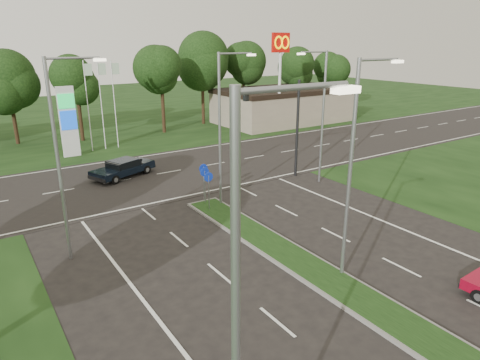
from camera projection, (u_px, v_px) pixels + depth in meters
verge_far at (64, 117)px, 56.71m from camera, size 160.00×50.00×0.02m
cross_road at (157, 174)px, 32.16m from camera, size 160.00×12.00×0.02m
median_kerb at (366, 303)px, 16.31m from camera, size 2.00×26.00×0.12m
commercial_building at (284, 105)px, 52.62m from camera, size 16.00×9.00×4.00m
streetlight_median_near at (354, 161)px, 16.86m from camera, size 2.53×0.22×9.00m
streetlight_median_far at (223, 122)px, 24.78m from camera, size 2.53×0.22×9.00m
streetlight_left_near at (246, 321)px, 7.22m from camera, size 2.53×0.22×9.00m
streetlight_left_far at (62, 151)px, 18.30m from camera, size 2.53×0.22×9.00m
streetlight_right_far at (321, 111)px, 28.88m from camera, size 2.53×0.22×9.00m
traffic_signal at (284, 115)px, 29.75m from camera, size 5.10×0.42×7.00m
median_signs at (206, 179)px, 25.61m from camera, size 1.16×1.76×2.38m
gas_pylon at (71, 120)px, 36.34m from camera, size 5.80×1.26×8.00m
mcdonalds_sign at (280, 56)px, 45.47m from camera, size 2.20×0.47×10.40m
treeline_far at (90, 70)px, 42.71m from camera, size 6.00×6.00×9.90m
navy_sedan at (123, 168)px, 31.40m from camera, size 5.04×3.51×1.28m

